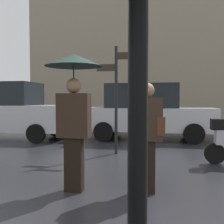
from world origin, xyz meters
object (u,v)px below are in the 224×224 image
object	(u,v)px
pedestrian_with_umbrella	(74,92)
pedestrian_with_bag	(148,131)
parked_car_left	(147,111)
street_signpost	(116,89)
parked_car_right	(8,111)

from	to	relation	value
pedestrian_with_umbrella	pedestrian_with_bag	distance (m)	1.29
pedestrian_with_bag	parked_car_left	world-z (taller)	parked_car_left
pedestrian_with_bag	street_signpost	world-z (taller)	street_signpost
pedestrian_with_umbrella	parked_car_right	size ratio (longest dim) A/B	0.48
pedestrian_with_umbrella	parked_car_left	size ratio (longest dim) A/B	0.47
parked_car_right	street_signpost	distance (m)	4.92
pedestrian_with_bag	parked_car_right	size ratio (longest dim) A/B	0.37
pedestrian_with_umbrella	pedestrian_with_bag	xyz separation A→B (m)	(1.13, 0.15, -0.60)
parked_car_right	street_signpost	size ratio (longest dim) A/B	1.60
parked_car_left	parked_car_right	xyz separation A→B (m)	(-5.06, -0.82, 0.02)
parked_car_right	parked_car_left	bearing A→B (deg)	-177.76
pedestrian_with_umbrella	pedestrian_with_bag	world-z (taller)	pedestrian_with_umbrella
parked_car_left	street_signpost	distance (m)	2.98
pedestrian_with_bag	parked_car_left	distance (m)	5.64
pedestrian_with_umbrella	parked_car_left	world-z (taller)	pedestrian_with_umbrella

